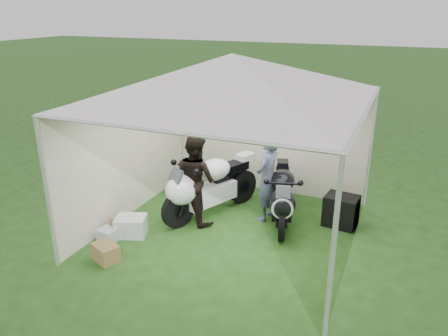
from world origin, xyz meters
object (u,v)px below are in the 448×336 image
(motorcycle_black, at_px, (282,195))
(canopy_tent, at_px, (232,81))
(crate_1, at_px, (125,225))
(crate_2, at_px, (108,235))
(paddock_stand, at_px, (281,196))
(person_dark_jacket, at_px, (195,179))
(crate_3, at_px, (106,253))
(motorcycle_white, at_px, (207,185))
(person_blue_jacket, at_px, (268,178))
(crate_0, at_px, (131,226))
(equipment_box, at_px, (341,211))

(motorcycle_black, bearing_deg, canopy_tent, -156.22)
(crate_1, distance_m, crate_2, 0.36)
(paddock_stand, xyz_separation_m, person_dark_jacket, (-1.19, -1.36, 0.66))
(person_dark_jacket, relative_size, crate_1, 4.54)
(paddock_stand, bearing_deg, person_dark_jacket, -131.20)
(person_dark_jacket, relative_size, crate_3, 3.99)
(motorcycle_white, bearing_deg, paddock_stand, 69.10)
(paddock_stand, height_order, person_blue_jacket, person_blue_jacket)
(crate_2, bearing_deg, crate_0, 53.35)
(person_dark_jacket, bearing_deg, equipment_box, -138.24)
(paddock_stand, xyz_separation_m, crate_2, (-2.21, -2.60, -0.03))
(person_dark_jacket, relative_size, crate_2, 5.49)
(canopy_tent, relative_size, motorcycle_black, 2.94)
(equipment_box, distance_m, crate_3, 4.04)
(canopy_tent, bearing_deg, person_blue_jacket, 58.41)
(canopy_tent, distance_m, person_blue_jacket, 1.95)
(person_dark_jacket, height_order, crate_0, person_dark_jacket)
(motorcycle_black, height_order, person_blue_jacket, person_blue_jacket)
(equipment_box, relative_size, crate_3, 1.38)
(motorcycle_white, distance_m, motorcycle_black, 1.37)
(crate_0, xyz_separation_m, crate_3, (0.10, -0.82, -0.03))
(person_dark_jacket, height_order, equipment_box, person_dark_jacket)
(motorcycle_white, xyz_separation_m, motorcycle_black, (1.35, 0.24, -0.07))
(canopy_tent, bearing_deg, equipment_box, 29.01)
(person_dark_jacket, relative_size, person_blue_jacket, 1.02)
(person_blue_jacket, bearing_deg, person_dark_jacket, -51.78)
(paddock_stand, xyz_separation_m, crate_0, (-1.97, -2.28, 0.03))
(motorcycle_white, distance_m, person_blue_jacket, 1.11)
(motorcycle_black, relative_size, person_dark_jacket, 1.20)
(equipment_box, height_order, crate_3, equipment_box)
(crate_0, bearing_deg, canopy_tent, 28.46)
(crate_3, bearing_deg, crate_1, 105.32)
(person_dark_jacket, bearing_deg, crate_3, 91.12)
(canopy_tent, xyz_separation_m, motorcycle_white, (-0.63, 0.36, -1.97))
(canopy_tent, bearing_deg, crate_0, -151.54)
(person_blue_jacket, distance_m, equipment_box, 1.41)
(crate_0, height_order, crate_2, crate_0)
(person_blue_jacket, height_order, equipment_box, person_blue_jacket)
(crate_2, relative_size, crate_3, 0.73)
(person_dark_jacket, xyz_separation_m, crate_3, (-0.68, -1.73, -0.67))
(person_blue_jacket, relative_size, equipment_box, 2.85)
(paddock_stand, bearing_deg, motorcycle_white, -135.00)
(canopy_tent, height_order, motorcycle_white, canopy_tent)
(canopy_tent, distance_m, crate_1, 3.03)
(motorcycle_black, distance_m, crate_3, 3.11)
(motorcycle_white, bearing_deg, person_blue_jacket, 40.75)
(person_blue_jacket, bearing_deg, motorcycle_black, 87.39)
(motorcycle_white, bearing_deg, crate_2, -102.48)
(canopy_tent, height_order, paddock_stand, canopy_tent)
(crate_3, bearing_deg, paddock_stand, 58.82)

